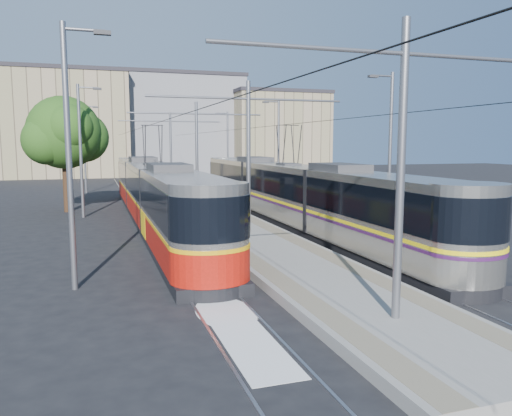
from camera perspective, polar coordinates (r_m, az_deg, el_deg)
name	(u,v)px	position (r m, az deg, el deg)	size (l,w,h in m)	color
ground	(323,285)	(16.21, 7.66, -8.75)	(160.00, 160.00, 0.00)	black
platform	(207,212)	(32.04, -5.62, -0.44)	(4.00, 50.00, 0.30)	gray
tactile_strip_left	(184,210)	(31.74, -8.18, -0.27)	(0.70, 50.00, 0.01)	gray
tactile_strip_right	(229,209)	(32.36, -3.12, -0.07)	(0.70, 50.00, 0.01)	gray
rails	(207,214)	(32.06, -5.62, -0.68)	(8.71, 70.00, 0.03)	gray
track_arrow	(241,332)	(12.31, -1.71, -13.96)	(1.20, 5.00, 0.01)	silver
tram_left	(154,193)	(28.83, -11.59, 1.69)	(2.43, 30.41, 5.50)	black
tram_right	(288,191)	(28.17, 3.71, 2.00)	(2.43, 30.43, 5.50)	black
catenary	(217,143)	(28.97, -4.51, 7.42)	(9.20, 70.00, 7.00)	slate
street_lamps	(194,148)	(35.66, -7.11, 6.82)	(15.18, 38.22, 8.00)	slate
shelter	(220,196)	(29.66, -4.17, 1.38)	(0.59, 0.95, 2.10)	black
tree	(69,134)	(35.19, -20.59, 7.92)	(5.20, 4.81, 7.55)	#382314
building_left	(67,124)	(74.12, -20.79, 8.95)	(16.32, 12.24, 14.29)	gray
building_centre	(178,125)	(79.10, -8.86, 9.37)	(18.36, 14.28, 14.74)	slate
building_right	(277,133)	(76.85, 2.38, 8.60)	(14.28, 10.20, 12.28)	gray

